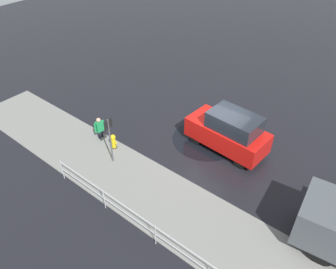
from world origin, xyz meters
TOP-DOWN VIEW (x-y plane):
  - ground_plane at (0.00, 0.00)m, footprint 60.00×60.00m
  - kerb_strip at (0.00, 4.20)m, footprint 24.00×3.20m
  - moving_hatchback at (-0.59, -0.39)m, footprint 4.01×1.97m
  - fire_hydrant at (3.74, 3.06)m, footprint 0.42×0.31m
  - pedestrian at (4.85, 2.91)m, footprint 0.28×0.57m
  - metal_railing at (-1.36, 5.89)m, footprint 10.61×0.04m
  - sign_post at (3.06, 3.78)m, footprint 0.07×0.44m
  - puddle_patch at (0.60, -0.33)m, footprint 3.38×3.38m

SIDE VIEW (x-z plane):
  - ground_plane at x=0.00m, z-range 0.00..0.00m
  - puddle_patch at x=0.60m, z-range 0.00..0.01m
  - kerb_strip at x=0.00m, z-range 0.00..0.04m
  - fire_hydrant at x=3.74m, z-range 0.00..0.80m
  - pedestrian at x=4.85m, z-range 0.07..1.29m
  - metal_railing at x=-1.36m, z-range 0.21..1.26m
  - moving_hatchback at x=-0.59m, z-range 0.00..2.06m
  - sign_post at x=3.06m, z-range 0.38..2.78m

